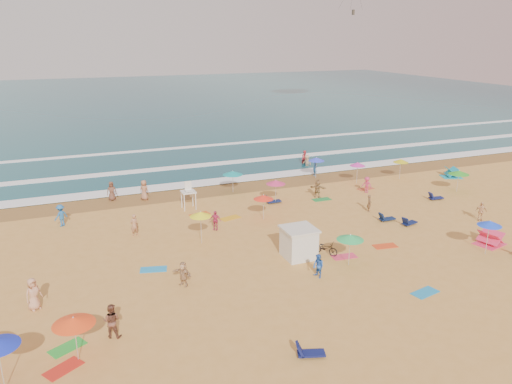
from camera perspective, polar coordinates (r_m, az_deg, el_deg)
name	(u,v)px	position (r m, az deg, el deg)	size (l,w,h in m)	color
ground	(282,233)	(38.39, 2.96, -4.70)	(220.00, 220.00, 0.00)	gold
ocean	(127,102)	(118.07, -14.54, 9.96)	(220.00, 140.00, 0.18)	#0C4756
wet_sand	(229,188)	(49.34, -3.10, 0.43)	(220.00, 220.00, 0.00)	olive
surf_foam	(204,166)	(57.43, -5.94, 2.93)	(200.00, 18.70, 0.05)	white
cabana	(299,243)	(34.11, 4.91, -5.87)	(2.00, 2.00, 2.00)	silver
cabana_roof	(299,229)	(33.70, 4.96, -4.22)	(2.20, 2.20, 0.12)	silver
bicycle	(325,248)	(34.91, 7.92, -6.34)	(0.64, 1.84, 0.97)	black
lifeguard_stand	(188,197)	(43.62, -7.72, -0.60)	(1.20, 1.20, 2.10)	white
beach_umbrellas	(280,209)	(37.32, 2.81, -1.94)	(57.59, 27.21, 0.78)	#2BBC5B
loungers	(378,232)	(39.09, 13.80, -4.52)	(48.69, 21.98, 0.34)	#0E1F4A
towels	(271,247)	(35.92, 1.72, -6.28)	(30.31, 20.05, 0.03)	red
popup_tents	(467,198)	(48.35, 23.00, -0.62)	(12.60, 17.24, 1.20)	#F23562
beachgoers	(234,206)	(41.71, -2.53, -1.65)	(34.54, 28.69, 2.13)	#C7315D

